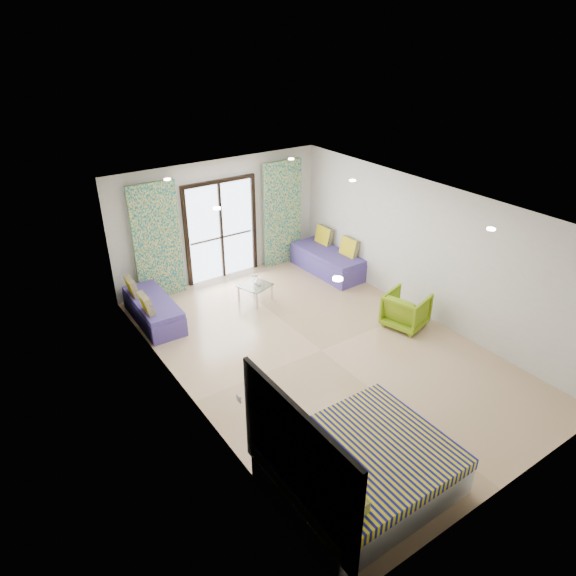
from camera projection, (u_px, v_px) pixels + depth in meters
floor at (321, 350)px, 9.27m from camera, size 5.00×7.50×0.01m
ceiling at (326, 207)px, 8.02m from camera, size 5.00×7.50×0.01m
wall_back at (220, 220)px, 11.39m from camera, size 5.00×0.01×2.70m
wall_front at (523, 407)px, 5.90m from camera, size 5.00×0.01×2.70m
wall_left at (186, 328)px, 7.40m from camera, size 0.01×7.50×2.70m
wall_right at (426, 251)px, 9.89m from camera, size 0.01×7.50×2.70m
balcony_door at (221, 225)px, 11.41m from camera, size 1.76×0.08×2.28m
balcony_rail at (221, 237)px, 11.56m from camera, size 1.52×0.03×0.04m
curtain_left at (157, 242)px, 10.53m from camera, size 1.00×0.10×2.50m
curtain_right at (282, 214)px, 12.08m from camera, size 1.00×0.10×2.50m
downlight_a at (338, 279)px, 5.87m from camera, size 0.12×0.12×0.02m
downlight_b at (491, 229)px, 7.27m from camera, size 0.12×0.12×0.02m
downlight_c at (217, 208)px, 8.06m from camera, size 0.12×0.12×0.02m
downlight_d at (353, 180)px, 9.46m from camera, size 0.12×0.12×0.02m
downlight_e at (167, 179)px, 9.53m from camera, size 0.12×0.12×0.02m
downlight_f at (291, 159)px, 10.93m from camera, size 0.12×0.12×0.02m
headboard at (296, 460)px, 5.58m from camera, size 0.06×2.10×1.50m
switch_plate at (239, 398)px, 6.49m from camera, size 0.02×0.10×0.10m
bed at (360, 469)px, 6.41m from camera, size 2.17×1.77×0.75m
daybed_left at (153, 309)px, 10.04m from camera, size 0.71×1.75×0.86m
daybed_right at (328, 260)px, 12.03m from camera, size 0.81×1.93×0.94m
coffee_table at (255, 287)px, 10.75m from camera, size 0.73×0.73×0.66m
vase at (258, 282)px, 10.66m from camera, size 0.21×0.21×0.18m
armchair at (406, 308)px, 9.86m from camera, size 0.88×0.91×0.76m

